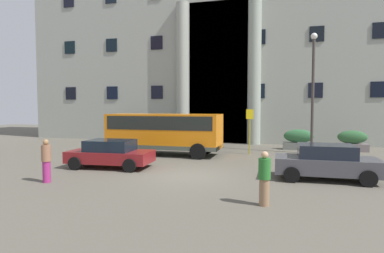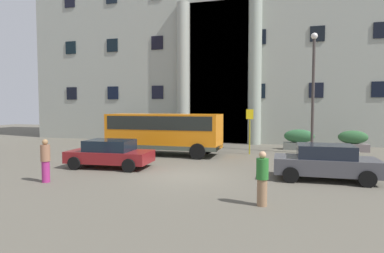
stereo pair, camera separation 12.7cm
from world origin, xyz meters
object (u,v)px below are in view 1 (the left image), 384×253
Objects in this scene: hedge_planter_far_west at (352,141)px; bus_stop_sign at (250,127)px; parked_compact_extra at (110,153)px; pedestrian_woman_with_bag at (264,178)px; lamppost_plaza_centre at (313,84)px; hedge_planter_far_east at (164,134)px; parked_coupe_end at (326,162)px; hedge_planter_entrance_right at (299,140)px; pedestrian_man_red_shirt at (46,161)px; scooter_by_planter at (344,161)px; orange_minibus at (164,130)px; hedge_planter_west at (125,133)px.

bus_stop_sign is at bearing -154.33° from hedge_planter_far_west.
pedestrian_woman_with_bag is at bearing -32.79° from parked_compact_extra.
lamppost_plaza_centre is at bearing 18.91° from bus_stop_sign.
hedge_planter_far_west is at bearing -2.86° from hedge_planter_far_east.
hedge_planter_far_west reaches higher than parked_compact_extra.
bus_stop_sign is at bearing 119.37° from parked_coupe_end.
parked_coupe_end is (0.49, -9.42, 0.05)m from hedge_planter_entrance_right.
lamppost_plaza_centre is (10.74, 10.91, 3.52)m from pedestrian_man_red_shirt.
pedestrian_man_red_shirt reaches higher than parked_compact_extra.
hedge_planter_entrance_right is at bearing -175.01° from pedestrian_woman_with_bag.
bus_stop_sign is 0.68× the size of parked_compact_extra.
hedge_planter_entrance_right reaches higher than hedge_planter_far_west.
scooter_by_planter is (1.09, 2.28, -0.27)m from parked_coupe_end.
parked_compact_extra is (-9.21, -9.33, 0.02)m from hedge_planter_entrance_right.
bus_stop_sign is 10.58m from pedestrian_woman_with_bag.
orange_minibus is at bearing -162.49° from bus_stop_sign.
hedge_planter_west is at bearing 179.67° from hedge_planter_far_east.
hedge_planter_far_west is 0.47× the size of parked_compact_extra.
bus_stop_sign is 4.78m from lamppost_plaza_centre.
hedge_planter_far_east reaches higher than parked_compact_extra.
lamppost_plaza_centre is at bearing -179.32° from pedestrian_woman_with_bag.
bus_stop_sign is at bearing -160.38° from pedestrian_woman_with_bag.
parked_compact_extra is 11.02m from scooter_by_planter.
hedge_planter_far_west is 0.49× the size of parked_coupe_end.
orange_minibus is 9.85m from parked_coupe_end.
hedge_planter_far_west is at bearing 88.99° from scooter_by_planter.
hedge_planter_far_east is at bearing -104.45° from pedestrian_man_red_shirt.
hedge_planter_far_east is at bearing 92.02° from parked_compact_extra.
scooter_by_planter is (4.67, -4.02, -1.26)m from bus_stop_sign.
hedge_planter_far_west is at bearing 33.93° from lamppost_plaza_centre.
pedestrian_man_red_shirt reaches higher than parked_coupe_end.
hedge_planter_west is at bearing 110.13° from parked_compact_extra.
pedestrian_woman_with_bag reaches higher than parked_coupe_end.
bus_stop_sign is at bearing 42.27° from parked_compact_extra.
scooter_by_planter is at bearing -104.10° from hedge_planter_far_west.
pedestrian_woman_with_bag is (6.36, -8.87, -0.70)m from orange_minibus.
bus_stop_sign is at bearing -140.59° from pedestrian_man_red_shirt.
hedge_planter_west reaches higher than scooter_by_planter.
orange_minibus is 4.83m from parked_compact_extra.
bus_stop_sign is 4.51m from hedge_planter_entrance_right.
hedge_planter_entrance_right is 13.69m from pedestrian_woman_with_bag.
scooter_by_planter is 1.20× the size of pedestrian_woman_with_bag.
hedge_planter_west is 0.53× the size of parked_coupe_end.
orange_minibus is 4.10× the size of pedestrian_man_red_shirt.
pedestrian_woman_with_bag reaches higher than hedge_planter_entrance_right.
parked_compact_extra is (-6.12, -6.21, -1.03)m from bus_stop_sign.
pedestrian_woman_with_bag is at bearing -97.37° from hedge_planter_entrance_right.
hedge_planter_far_east is at bearing 177.14° from hedge_planter_far_west.
pedestrian_woman_with_bag is (8.36, -14.24, 0.03)m from hedge_planter_far_east.
hedge_planter_entrance_right is 1.28× the size of pedestrian_woman_with_bag.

